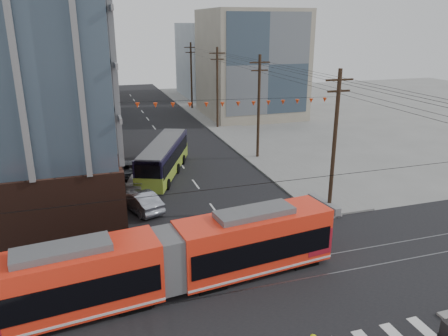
{
  "coord_description": "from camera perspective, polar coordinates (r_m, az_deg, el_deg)",
  "views": [
    {
      "loc": [
        -8.95,
        -16.44,
        14.08
      ],
      "look_at": [
        -0.11,
        11.16,
        4.4
      ],
      "focal_mm": 35.0,
      "sensor_mm": 36.0,
      "label": 1
    }
  ],
  "objects": [
    {
      "name": "jersey_barrier",
      "position": [
        35.57,
        12.89,
        -4.7
      ],
      "size": [
        1.22,
        3.69,
        0.72
      ],
      "primitive_type": "cube",
      "rotation": [
        0.0,
        0.0,
        0.11
      ],
      "color": "gray",
      "rests_on": "ground"
    },
    {
      "name": "bg_bldg_nw_far",
      "position": [
        88.68,
        -21.75,
        14.59
      ],
      "size": [
        16.0,
        18.0,
        20.0
      ],
      "primitive_type": "cube",
      "color": "gray",
      "rests_on": "ground"
    },
    {
      "name": "parked_car_white",
      "position": [
        39.61,
        -11.22,
        -1.69
      ],
      "size": [
        3.14,
        4.93,
        1.33
      ],
      "primitive_type": "imported",
      "rotation": [
        0.0,
        0.0,
        2.84
      ],
      "color": "#B8B8B8",
      "rests_on": "ground"
    },
    {
      "name": "city_bus",
      "position": [
        42.45,
        -7.9,
        1.29
      ],
      "size": [
        6.98,
        11.79,
        3.33
      ],
      "primitive_type": null,
      "rotation": [
        0.0,
        0.0,
        -0.41
      ],
      "color": "black",
      "rests_on": "ground"
    },
    {
      "name": "utility_pole_far",
      "position": [
        75.0,
        -4.29,
        11.86
      ],
      "size": [
        0.3,
        0.3,
        11.0
      ],
      "primitive_type": "cylinder",
      "color": "black",
      "rests_on": "ground"
    },
    {
      "name": "parked_car_silver",
      "position": [
        34.9,
        -10.91,
        -4.23
      ],
      "size": [
        3.33,
        5.2,
        1.62
      ],
      "primitive_type": "imported",
      "rotation": [
        0.0,
        0.0,
        3.5
      ],
      "color": "#999FAC",
      "rests_on": "ground"
    },
    {
      "name": "ground",
      "position": [
        23.42,
        9.1,
        -18.75
      ],
      "size": [
        160.0,
        160.0,
        0.0
      ],
      "primitive_type": "plane",
      "color": "slate"
    },
    {
      "name": "bg_bldg_nw_near",
      "position": [
        69.1,
        -25.05,
        12.59
      ],
      "size": [
        18.0,
        16.0,
        18.0
      ],
      "primitive_type": "cube",
      "color": "#8C99A5",
      "rests_on": "ground"
    },
    {
      "name": "bg_bldg_ne_far",
      "position": [
        88.92,
        -0.07,
        13.91
      ],
      "size": [
        16.0,
        16.0,
        14.0
      ],
      "primitive_type": "cube",
      "color": "#8C99A5",
      "rests_on": "ground"
    },
    {
      "name": "bg_bldg_ne_near",
      "position": [
        69.37,
        3.48,
        13.41
      ],
      "size": [
        14.0,
        14.0,
        16.0
      ],
      "primitive_type": "cube",
      "color": "gray",
      "rests_on": "ground"
    },
    {
      "name": "parked_car_grey",
      "position": [
        43.34,
        -12.65,
        0.03
      ],
      "size": [
        2.45,
        5.1,
        1.4
      ],
      "primitive_type": "imported",
      "rotation": [
        0.0,
        0.0,
        3.12
      ],
      "color": "#40454C",
      "rests_on": "ground"
    },
    {
      "name": "streetcar",
      "position": [
        24.19,
        -7.3,
        -11.94
      ],
      "size": [
        19.86,
        5.05,
        3.79
      ],
      "primitive_type": null,
      "rotation": [
        0.0,
        0.0,
        0.12
      ],
      "color": "#FE3017",
      "rests_on": "ground"
    }
  ]
}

